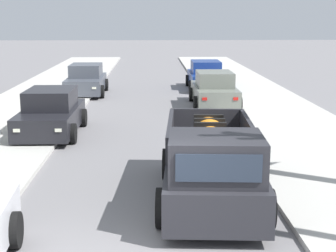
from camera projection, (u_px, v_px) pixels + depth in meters
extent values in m
cube|color=beige|center=(13.00, 121.00, 19.42)|extent=(4.60, 60.00, 0.12)
cube|color=beige|center=(279.00, 119.00, 19.74)|extent=(4.60, 60.00, 0.12)
cube|color=silver|center=(37.00, 121.00, 19.45)|extent=(0.16, 60.00, 0.10)
cube|color=silver|center=(256.00, 119.00, 19.72)|extent=(0.16, 60.00, 0.10)
cube|color=#28282D|center=(211.00, 173.00, 11.12)|extent=(2.25, 5.21, 0.80)
cube|color=#28282D|center=(216.00, 157.00, 9.39)|extent=(1.81, 1.61, 0.80)
cube|color=#283342|center=(214.00, 146.00, 10.13)|extent=(1.38, 0.15, 0.44)
cube|color=#283342|center=(219.00, 168.00, 8.64)|extent=(1.46, 0.16, 0.48)
cube|color=#28282D|center=(249.00, 134.00, 11.79)|extent=(0.31, 3.30, 0.56)
cube|color=#28282D|center=(170.00, 133.00, 11.85)|extent=(0.31, 3.30, 0.56)
cube|color=#28282D|center=(207.00, 119.00, 13.43)|extent=(1.88, 0.22, 0.56)
cube|color=silver|center=(206.00, 150.00, 13.70)|extent=(1.83, 0.24, 0.20)
cylinder|color=black|center=(267.00, 209.00, 9.64)|extent=(0.31, 0.78, 0.76)
cylinder|color=black|center=(163.00, 208.00, 9.70)|extent=(0.31, 0.78, 0.76)
cylinder|color=black|center=(248.00, 165.00, 12.51)|extent=(0.31, 0.78, 0.76)
cylinder|color=black|center=(168.00, 164.00, 12.57)|extent=(0.31, 0.78, 0.76)
cube|color=red|center=(234.00, 139.00, 13.58)|extent=(0.22, 0.05, 0.18)
cube|color=red|center=(178.00, 139.00, 13.63)|extent=(0.22, 0.05, 0.18)
ellipsoid|color=orange|center=(209.00, 131.00, 11.96)|extent=(0.81, 1.74, 0.60)
sphere|color=orange|center=(211.00, 137.00, 11.01)|extent=(0.44, 0.44, 0.44)
cube|color=black|center=(208.00, 127.00, 12.42)|extent=(0.72, 0.17, 0.61)
cube|color=black|center=(209.00, 131.00, 11.96)|extent=(0.72, 0.17, 0.61)
cube|color=black|center=(210.00, 136.00, 11.50)|extent=(0.72, 0.17, 0.61)
cube|color=black|center=(51.00, 119.00, 17.30)|extent=(1.77, 4.20, 0.72)
cube|color=black|center=(51.00, 98.00, 17.25)|extent=(1.52, 2.10, 0.64)
cube|color=#283342|center=(45.00, 104.00, 16.31)|extent=(1.37, 0.08, 0.52)
cube|color=#283342|center=(56.00, 95.00, 18.21)|extent=(1.34, 0.08, 0.50)
cylinder|color=black|center=(72.00, 134.00, 16.10)|extent=(0.22, 0.64, 0.64)
cylinder|color=black|center=(15.00, 134.00, 16.04)|extent=(0.22, 0.64, 0.64)
cylinder|color=black|center=(83.00, 118.00, 18.64)|extent=(0.22, 0.64, 0.64)
cylinder|color=black|center=(33.00, 118.00, 18.59)|extent=(0.22, 0.64, 0.64)
cube|color=red|center=(79.00, 105.00, 19.36)|extent=(0.20, 0.04, 0.12)
cube|color=white|center=(58.00, 130.00, 15.24)|extent=(0.20, 0.04, 0.10)
cube|color=red|center=(45.00, 105.00, 19.32)|extent=(0.20, 0.04, 0.12)
cube|color=white|center=(16.00, 131.00, 15.20)|extent=(0.20, 0.04, 0.10)
cube|color=slate|center=(214.00, 94.00, 22.89)|extent=(1.77, 4.21, 0.72)
cube|color=slate|center=(215.00, 79.00, 22.64)|extent=(1.53, 2.10, 0.64)
cube|color=#283342|center=(212.00, 77.00, 23.60)|extent=(1.37, 0.08, 0.52)
cube|color=#283342|center=(217.00, 82.00, 21.70)|extent=(1.34, 0.08, 0.50)
cylinder|color=black|center=(192.00, 94.00, 24.18)|extent=(0.22, 0.64, 0.64)
cylinder|color=black|center=(230.00, 94.00, 24.23)|extent=(0.22, 0.64, 0.64)
cylinder|color=black|center=(196.00, 104.00, 21.63)|extent=(0.22, 0.64, 0.64)
cylinder|color=black|center=(239.00, 103.00, 21.68)|extent=(0.22, 0.64, 0.64)
cube|color=red|center=(205.00, 99.00, 20.78)|extent=(0.20, 0.04, 0.12)
cube|color=white|center=(196.00, 86.00, 24.91)|extent=(0.20, 0.04, 0.10)
cube|color=red|center=(236.00, 99.00, 20.82)|extent=(0.20, 0.04, 0.12)
cube|color=white|center=(222.00, 86.00, 24.95)|extent=(0.20, 0.04, 0.10)
cylinder|color=black|center=(14.00, 230.00, 8.83)|extent=(0.26, 0.65, 0.64)
cube|color=red|center=(7.00, 197.00, 9.53)|extent=(0.20, 0.05, 0.12)
cube|color=navy|center=(206.00, 79.00, 28.17)|extent=(1.78, 4.21, 0.72)
cube|color=navy|center=(206.00, 67.00, 28.13)|extent=(1.53, 2.11, 0.64)
cube|color=#283342|center=(208.00, 69.00, 27.18)|extent=(1.37, 0.09, 0.52)
cube|color=#283342|center=(204.00, 65.00, 29.08)|extent=(1.34, 0.09, 0.50)
cylinder|color=black|center=(225.00, 86.00, 26.97)|extent=(0.22, 0.64, 0.64)
cylinder|color=black|center=(191.00, 86.00, 26.92)|extent=(0.22, 0.64, 0.64)
cylinder|color=black|center=(219.00, 80.00, 29.51)|extent=(0.22, 0.64, 0.64)
cylinder|color=black|center=(188.00, 80.00, 29.47)|extent=(0.22, 0.64, 0.64)
cube|color=red|center=(213.00, 73.00, 30.23)|extent=(0.20, 0.04, 0.12)
cube|color=white|center=(222.00, 83.00, 26.11)|extent=(0.20, 0.04, 0.10)
cube|color=red|center=(191.00, 73.00, 30.19)|extent=(0.20, 0.04, 0.12)
cube|color=white|center=(198.00, 83.00, 26.08)|extent=(0.20, 0.04, 0.10)
cube|color=#474C56|center=(86.00, 84.00, 26.25)|extent=(1.79, 4.21, 0.72)
cube|color=#474C56|center=(86.00, 70.00, 26.21)|extent=(1.53, 2.11, 0.64)
cube|color=#283342|center=(84.00, 73.00, 25.26)|extent=(1.37, 0.09, 0.52)
cube|color=#283342|center=(88.00, 69.00, 27.16)|extent=(1.34, 0.09, 0.50)
cylinder|color=black|center=(102.00, 92.00, 25.06)|extent=(0.22, 0.64, 0.64)
cylinder|color=black|center=(65.00, 92.00, 24.99)|extent=(0.22, 0.64, 0.64)
cylinder|color=black|center=(106.00, 85.00, 27.60)|extent=(0.22, 0.64, 0.64)
cylinder|color=black|center=(72.00, 85.00, 27.53)|extent=(0.22, 0.64, 0.64)
cube|color=red|center=(102.00, 77.00, 28.32)|extent=(0.20, 0.04, 0.12)
cube|color=white|center=(94.00, 88.00, 24.20)|extent=(0.20, 0.04, 0.10)
cube|color=red|center=(79.00, 77.00, 28.27)|extent=(0.20, 0.04, 0.12)
cube|color=white|center=(68.00, 88.00, 24.15)|extent=(0.20, 0.04, 0.10)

